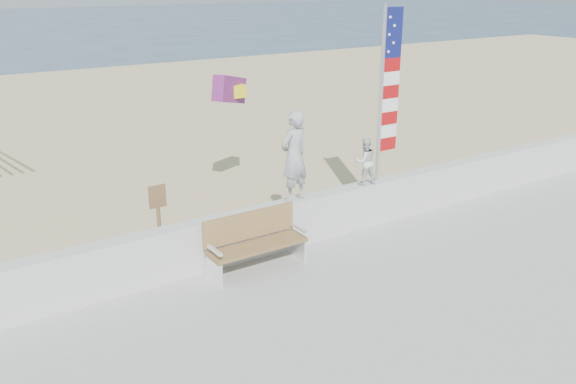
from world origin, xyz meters
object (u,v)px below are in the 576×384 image
object	(u,v)px
bench	(255,241)
flag	(386,87)
adult	(294,156)
child	(365,161)

from	to	relation	value
bench	flag	distance (m)	4.05
flag	adult	bearing A→B (deg)	179.99
adult	flag	xyz separation A→B (m)	(2.17, -0.00, 1.06)
bench	child	bearing A→B (deg)	9.11
flag	bench	bearing A→B (deg)	-172.17
flag	child	bearing A→B (deg)	179.97
bench	flag	xyz separation A→B (m)	(3.30, 0.45, 2.30)
child	bench	size ratio (longest dim) A/B	0.53
adult	child	size ratio (longest dim) A/B	1.78
adult	flag	distance (m)	2.42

